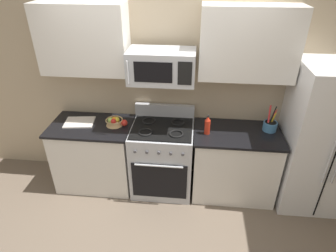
{
  "coord_description": "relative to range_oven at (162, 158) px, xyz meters",
  "views": [
    {
      "loc": [
        0.37,
        -2.29,
        2.71
      ],
      "look_at": [
        0.09,
        0.54,
        1.03
      ],
      "focal_mm": 30.72,
      "sensor_mm": 36.0,
      "label": 1
    }
  ],
  "objects": [
    {
      "name": "apple_loose",
      "position": [
        -0.47,
        0.02,
        0.48
      ],
      "size": [
        0.08,
        0.08,
        0.08
      ],
      "primitive_type": "sphere",
      "color": "red",
      "rests_on": "counter_left"
    },
    {
      "name": "upper_cabinets_right",
      "position": [
        0.92,
        0.18,
        1.44
      ],
      "size": [
        1.03,
        0.34,
        0.78
      ],
      "color": "silver"
    },
    {
      "name": "utensil_crock",
      "position": [
        1.29,
        0.1,
        0.51
      ],
      "size": [
        0.16,
        0.16,
        0.32
      ],
      "color": "teal",
      "rests_on": "counter_right"
    },
    {
      "name": "range_oven",
      "position": [
        0.0,
        0.0,
        0.0
      ],
      "size": [
        0.76,
        0.7,
        1.09
      ],
      "color": "#B2B5BA",
      "rests_on": "ground"
    },
    {
      "name": "wall_back",
      "position": [
        0.0,
        0.4,
        0.83
      ],
      "size": [
        8.0,
        0.1,
        2.6
      ],
      "primitive_type": "cube",
      "color": "tan",
      "rests_on": "ground"
    },
    {
      "name": "refrigerator",
      "position": [
        1.86,
        -0.02,
        0.42
      ],
      "size": [
        0.82,
        0.77,
        1.78
      ],
      "color": "silver",
      "rests_on": "ground"
    },
    {
      "name": "counter_right",
      "position": [
        0.91,
        -0.0,
        -0.02
      ],
      "size": [
        1.04,
        0.66,
        0.91
      ],
      "color": "silver",
      "rests_on": "ground"
    },
    {
      "name": "bottle_hot_sauce",
      "position": [
        0.54,
        -0.06,
        0.55
      ],
      "size": [
        0.07,
        0.07,
        0.24
      ],
      "color": "red",
      "rests_on": "counter_right"
    },
    {
      "name": "upper_cabinets_left",
      "position": [
        -0.9,
        0.18,
        1.44
      ],
      "size": [
        1.0,
        0.34,
        0.78
      ],
      "color": "silver"
    },
    {
      "name": "fruit_basket",
      "position": [
        -0.6,
        0.03,
        0.48
      ],
      "size": [
        0.22,
        0.22,
        0.1
      ],
      "color": "tan",
      "rests_on": "counter_left"
    },
    {
      "name": "microwave",
      "position": [
        -0.0,
        0.03,
        1.21
      ],
      "size": [
        0.73,
        0.44,
        0.35
      ],
      "color": "#B2B5BA"
    },
    {
      "name": "counter_left",
      "position": [
        -0.9,
        -0.0,
        -0.02
      ],
      "size": [
        1.01,
        0.66,
        0.91
      ],
      "color": "silver",
      "rests_on": "ground"
    },
    {
      "name": "ground_plane",
      "position": [
        0.0,
        -0.67,
        -0.47
      ],
      "size": [
        16.0,
        16.0,
        0.0
      ],
      "primitive_type": "plane",
      "color": "#6B5B4C"
    },
    {
      "name": "cutting_board",
      "position": [
        -1.05,
        0.04,
        0.45
      ],
      "size": [
        0.39,
        0.32,
        0.02
      ],
      "primitive_type": "cube",
      "rotation": [
        0.0,
        0.0,
        0.13
      ],
      "color": "silver",
      "rests_on": "counter_left"
    }
  ]
}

